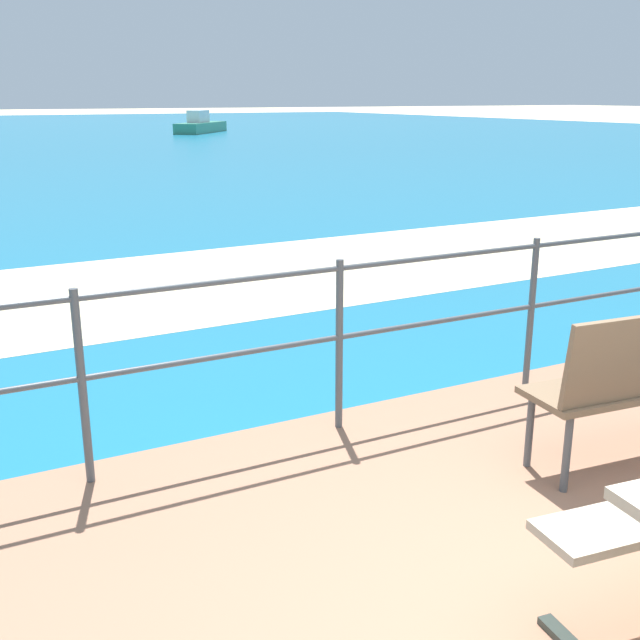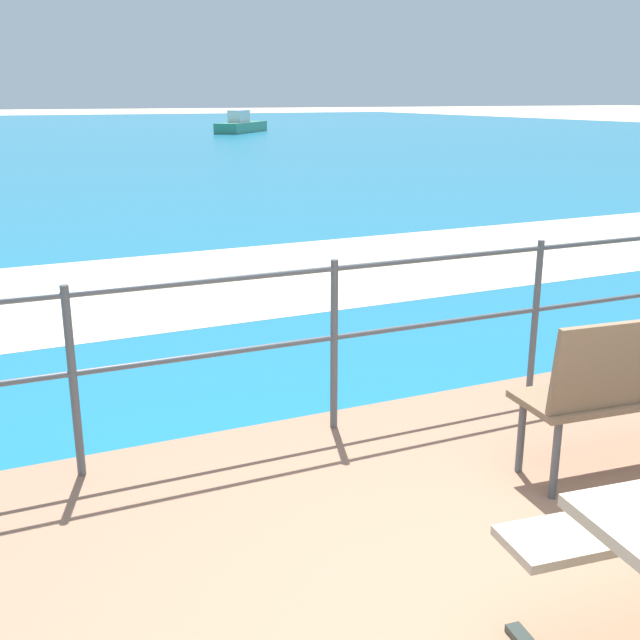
% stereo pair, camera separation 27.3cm
% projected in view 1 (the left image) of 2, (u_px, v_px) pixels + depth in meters
% --- Properties ---
extents(beach_strip, '(54.07, 4.70, 0.01)m').
position_uv_depth(beach_strip, '(151.00, 288.00, 8.20)').
color(beach_strip, beige).
rests_on(beach_strip, ground).
extents(railing_fence, '(5.94, 0.04, 1.03)m').
position_uv_depth(railing_fence, '(339.00, 323.00, 4.46)').
color(railing_fence, '#4C5156').
rests_on(railing_fence, patio_paving).
extents(boat_mid, '(4.13, 4.79, 1.20)m').
position_uv_depth(boat_mid, '(201.00, 126.00, 41.88)').
color(boat_mid, '#338466').
rests_on(boat_mid, sea_water).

